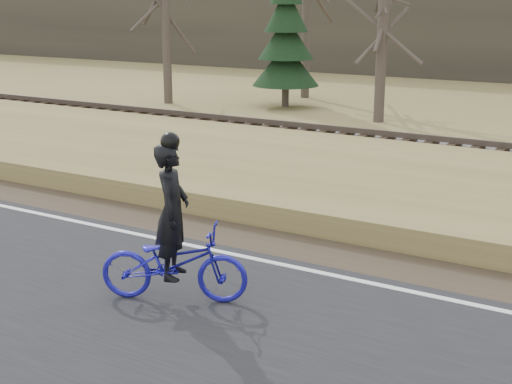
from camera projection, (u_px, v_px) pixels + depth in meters
The scene contains 11 objects.
ground at pixel (199, 256), 11.90m from camera, with size 120.00×120.00×0.00m, color olive.
road at pixel (94, 308), 9.81m from camera, with size 120.00×6.00×0.06m, color black.
edge_line at pixel (205, 248), 12.05m from camera, with size 120.00×0.12×0.01m, color silver.
shoulder at pixel (237, 235), 12.89m from camera, with size 120.00×1.60×0.04m, color #473A2B.
embankment at pixel (311, 187), 15.33m from camera, with size 120.00×5.00×0.44m, color olive.
ballast at pixel (376, 155), 18.48m from camera, with size 120.00×3.00×0.45m, color slate.
railroad at pixel (376, 143), 18.40m from camera, with size 120.00×2.40×0.29m.
cyclist at pixel (174, 249), 9.83m from camera, with size 2.18×1.49×2.39m.
bare_tree_far_left at pixel (166, 16), 28.14m from camera, with size 0.36×0.36×6.88m, color #4C4037.
bare_tree_near_left at pixel (383, 27), 23.84m from camera, with size 0.36×0.36×6.41m, color #4C4037.
conifer at pixel (286, 39), 27.36m from camera, with size 2.60×2.60×5.54m.
Camera 1 is at (6.52, -9.15, 4.17)m, focal length 50.00 mm.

